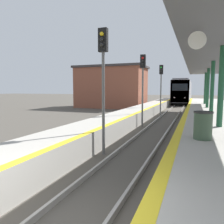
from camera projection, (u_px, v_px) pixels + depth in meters
train at (183, 91)px, 42.32m from camera, size 2.81×19.71×4.34m
signal_near at (103, 68)px, 8.58m from camera, size 0.36×0.31×5.00m
signal_mid at (143, 77)px, 15.04m from camera, size 0.36×0.31×5.00m
signal_far at (161, 81)px, 21.41m from camera, size 0.36×0.31×5.00m
station_canopy at (213, 61)px, 14.68m from camera, size 3.60×27.56×3.79m
trash_bin at (203, 125)px, 7.40m from camera, size 0.63×0.63×0.95m
station_building at (112, 87)px, 31.73m from camera, size 9.88×6.09×5.92m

